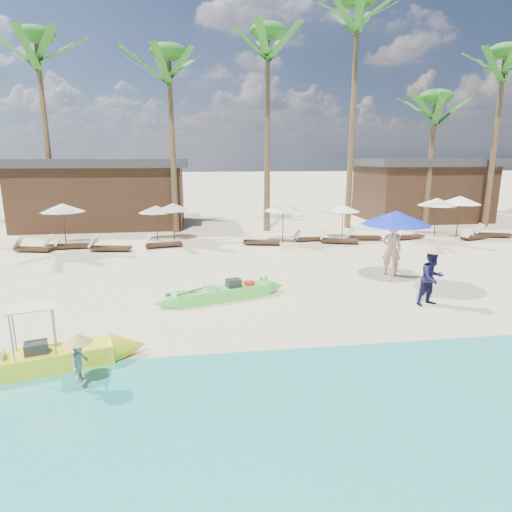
{
  "coord_description": "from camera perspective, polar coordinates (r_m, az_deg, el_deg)",
  "views": [
    {
      "loc": [
        -2.22,
        -11.6,
        4.43
      ],
      "look_at": [
        -0.26,
        2.0,
        1.23
      ],
      "focal_mm": 30.0,
      "sensor_mm": 36.0,
      "label": 1
    }
  ],
  "objects": [
    {
      "name": "vendor_green",
      "position": [
        13.98,
        22.39,
        -2.73
      ],
      "size": [
        0.96,
        0.83,
        1.71
      ],
      "primitive_type": "imported",
      "rotation": [
        0.0,
        0.0,
        0.24
      ],
      "color": "#141437",
      "rests_on": "ground"
    },
    {
      "name": "lounger_9_left",
      "position": [
        26.21,
        26.96,
        2.35
      ],
      "size": [
        1.77,
        0.99,
        0.57
      ],
      "rotation": [
        0.0,
        0.0,
        0.3
      ],
      "color": "#3A2217",
      "rests_on": "ground"
    },
    {
      "name": "lounger_4_left",
      "position": [
        22.92,
        -23.28,
        1.37
      ],
      "size": [
        1.78,
        0.68,
        0.59
      ],
      "rotation": [
        0.0,
        0.0,
        0.09
      ],
      "color": "#3A2217",
      "rests_on": "ground"
    },
    {
      "name": "pavilion_east",
      "position": [
        33.39,
        21.1,
        8.39
      ],
      "size": [
        8.8,
        6.6,
        4.3
      ],
      "color": "#3A2217",
      "rests_on": "ground"
    },
    {
      "name": "resort_parasol_8",
      "position": [
        26.14,
        23.01,
        6.66
      ],
      "size": [
        2.12,
        2.12,
        2.19
      ],
      "color": "#3A2217",
      "rests_on": "ground"
    },
    {
      "name": "vendor_yellow",
      "position": [
        9.12,
        -22.47,
        -12.73
      ],
      "size": [
        0.41,
        0.6,
        0.86
      ],
      "primitive_type": "imported",
      "rotation": [
        0.0,
        0.0,
        1.39
      ],
      "color": "gray",
      "rests_on": "ground"
    },
    {
      "name": "lounger_5_left",
      "position": [
        21.86,
        -12.57,
        1.65
      ],
      "size": [
        1.97,
        0.96,
        0.64
      ],
      "rotation": [
        0.0,
        0.0,
        0.21
      ],
      "color": "#3A2217",
      "rests_on": "ground"
    },
    {
      "name": "palm_5",
      "position": [
        28.45,
        13.21,
        25.74
      ],
      "size": [
        2.08,
        2.08,
        13.6
      ],
      "color": "brown",
      "rests_on": "ground"
    },
    {
      "name": "lounger_7_left",
      "position": [
        22.76,
        10.79,
        2.21
      ],
      "size": [
        2.06,
        1.21,
        0.67
      ],
      "rotation": [
        0.0,
        0.0,
        -0.33
      ],
      "color": "#3A2217",
      "rests_on": "ground"
    },
    {
      "name": "ground",
      "position": [
        12.61,
        2.48,
        -7.48
      ],
      "size": [
        240.0,
        240.0,
        0.0
      ],
      "primitive_type": "plane",
      "color": "beige",
      "rests_on": "ground"
    },
    {
      "name": "lounger_3_right",
      "position": [
        23.07,
        -24.34,
        1.38
      ],
      "size": [
        1.9,
        0.71,
        0.63
      ],
      "rotation": [
        0.0,
        0.0,
        0.08
      ],
      "color": "#3A2217",
      "rests_on": "ground"
    },
    {
      "name": "blue_umbrella",
      "position": [
        15.7,
        18.18,
        4.87
      ],
      "size": [
        2.43,
        2.43,
        2.61
      ],
      "color": "#99999E",
      "rests_on": "ground"
    },
    {
      "name": "resort_parasol_5",
      "position": [
        23.51,
        -11.01,
        6.45
      ],
      "size": [
        1.95,
        1.95,
        2.01
      ],
      "color": "#3A2217",
      "rests_on": "ground"
    },
    {
      "name": "palm_7",
      "position": [
        31.83,
        30.0,
        19.68
      ],
      "size": [
        2.08,
        2.08,
        11.08
      ],
      "color": "brown",
      "rests_on": "ground"
    },
    {
      "name": "palm_4",
      "position": [
        26.46,
        1.57,
        24.02
      ],
      "size": [
        2.08,
        2.08,
        11.7
      ],
      "color": "brown",
      "rests_on": "ground"
    },
    {
      "name": "lounger_3_left",
      "position": [
        23.03,
        -27.82,
        1.0
      ],
      "size": [
        1.91,
        0.97,
        0.62
      ],
      "rotation": [
        0.0,
        0.0,
        -0.24
      ],
      "color": "#3A2217",
      "rests_on": "ground"
    },
    {
      "name": "resort_parasol_3",
      "position": [
        23.37,
        -24.4,
        5.88
      ],
      "size": [
        2.12,
        2.12,
        2.18
      ],
      "color": "#3A2217",
      "rests_on": "ground"
    },
    {
      "name": "palm_3",
      "position": [
        26.23,
        -11.44,
        21.94
      ],
      "size": [
        2.08,
        2.08,
        10.52
      ],
      "color": "brown",
      "rests_on": "ground"
    },
    {
      "name": "tourist",
      "position": [
        17.03,
        17.62,
        0.88
      ],
      "size": [
        0.86,
        0.71,
        2.02
      ],
      "primitive_type": "imported",
      "rotation": [
        0.0,
        0.0,
        2.79
      ],
      "color": "tan",
      "rests_on": "ground"
    },
    {
      "name": "green_canoe",
      "position": [
        13.65,
        -4.52,
        -4.96
      ],
      "size": [
        4.79,
        1.8,
        0.63
      ],
      "rotation": [
        0.0,
        0.0,
        0.31
      ],
      "color": "#50E144",
      "rests_on": "ground"
    },
    {
      "name": "palm_2",
      "position": [
        28.32,
        -26.97,
        21.42
      ],
      "size": [
        2.08,
        2.08,
        11.33
      ],
      "color": "brown",
      "rests_on": "ground"
    },
    {
      "name": "pavilion_west",
      "position": [
        29.75,
        -19.6,
        8.03
      ],
      "size": [
        10.8,
        6.6,
        4.3
      ],
      "color": "#3A2217",
      "rests_on": "ground"
    },
    {
      "name": "lounger_8_left",
      "position": [
        24.91,
        19.51,
        2.56
      ],
      "size": [
        1.84,
        0.95,
        0.6
      ],
      "rotation": [
        0.0,
        0.0,
        0.24
      ],
      "color": "#3A2217",
      "rests_on": "ground"
    },
    {
      "name": "lounger_6_right",
      "position": [
        23.11,
        6.86,
        2.41
      ],
      "size": [
        1.67,
        0.7,
        0.55
      ],
      "rotation": [
        0.0,
        0.0,
        0.13
      ],
      "color": "#3A2217",
      "rests_on": "ground"
    },
    {
      "name": "resort_parasol_9",
      "position": [
        26.53,
        25.55,
        6.75
      ],
      "size": [
        2.25,
        2.25,
        2.31
      ],
      "color": "#3A2217",
      "rests_on": "ground"
    },
    {
      "name": "lounger_9_right",
      "position": [
        27.48,
        28.82,
        2.66
      ],
      "size": [
        2.09,
        1.09,
        0.68
      ],
      "rotation": [
        0.0,
        0.0,
        -0.25
      ],
      "color": "#3A2217",
      "rests_on": "ground"
    },
    {
      "name": "yellow_canoe",
      "position": [
        10.38,
        -28.34,
        -12.42
      ],
      "size": [
        5.43,
        1.86,
        1.44
      ],
      "rotation": [
        0.0,
        0.0,
        0.28
      ],
      "color": "yellow",
      "rests_on": "ground"
    },
    {
      "name": "lounger_7_right",
      "position": [
        23.99,
        13.98,
        2.57
      ],
      "size": [
        1.93,
        0.88,
        0.63
      ],
      "rotation": [
        0.0,
        0.0,
        -0.17
      ],
      "color": "#3A2217",
      "rests_on": "ground"
    },
    {
      "name": "resort_parasol_7",
      "position": [
        23.96,
        11.55,
        6.27
      ],
      "size": [
        1.83,
        1.83,
        1.88
      ],
      "color": "#3A2217",
      "rests_on": "ground"
    },
    {
      "name": "resort_parasol_6",
      "position": [
        22.38,
        3.64,
        6.55
      ],
      "size": [
        2.04,
        2.04,
        2.1
      ],
      "color": "#3A2217",
      "rests_on": "ground"
    },
    {
      "name": "wet_sand_strip",
      "position": [
        8.25,
        9.29,
        -19.54
      ],
      "size": [
        240.0,
        4.5,
        0.01
      ],
      "primitive_type": "cube",
      "color": "tan",
      "rests_on": "ground"
    },
    {
      "name": "palm_6",
      "position": [
        30.26,
        22.71,
        17.09
      ],
      "size": [
        2.08,
        2.08,
        8.51
      ],
      "color": "brown",
      "rests_on": "ground"
    },
    {
      "name": "lounger_4_right",
      "position": [
        21.68,
        -19.11,
        1.16
      ],
      "size": [
        2.02,
        0.88,
        0.66
      ],
      "rotation": [
        0.0,
        0.0,
        -0.15
      ],
      "color": "#3A2217",
      "rests_on": "ground"
    },
    {
      "name": "resort_parasol_4",
      "position": [
        23.39,
        -13.19,
        6.1
      ],
      "size": [
        1.86,
        1.86,
        1.91
      ],
      "color": "#3A2217",
      "rests_on": "ground"
    },
    {
      "name": "lounger_6_left",
      "position": [
        21.99,
        0.37,
        2.06
      ],
      "size": [
        2.05,
        1.02,
        0.67
      ],
      "rotation": [
        0.0,
        0.0,
        -0.22
      ],
      "color": "#3A2217",
      "rests_on": "ground"
    }
  ]
}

